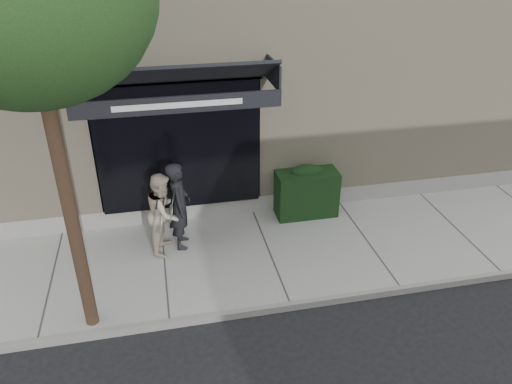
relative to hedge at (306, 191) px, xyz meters
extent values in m
plane|color=black|center=(-1.10, -1.25, -0.66)|extent=(80.00, 80.00, 0.00)
cube|color=#979692|center=(-1.10, -1.25, -0.60)|extent=(20.00, 3.00, 0.12)
cube|color=gray|center=(-1.10, -2.80, -0.59)|extent=(20.00, 0.10, 0.14)
cube|color=#C5B696|center=(-1.10, 3.75, 2.09)|extent=(14.00, 7.00, 5.50)
cube|color=gray|center=(-1.10, 0.45, -0.41)|extent=(14.02, 0.42, 0.50)
cube|color=black|center=(-2.60, 0.30, 1.14)|extent=(3.20, 0.30, 2.60)
cube|color=gray|center=(-4.20, 0.45, 1.14)|extent=(0.08, 0.40, 2.60)
cube|color=gray|center=(-1.00, 0.45, 1.14)|extent=(0.08, 0.40, 2.60)
cube|color=gray|center=(-2.60, 0.45, 2.48)|extent=(3.36, 0.40, 0.12)
cube|color=black|center=(-2.60, -0.25, 2.74)|extent=(3.60, 1.03, 0.55)
cube|color=black|center=(-2.60, -0.75, 2.35)|extent=(3.60, 0.05, 0.30)
cube|color=white|center=(-2.60, -0.78, 2.35)|extent=(2.20, 0.01, 0.10)
cube|color=black|center=(-4.38, -0.25, 2.66)|extent=(0.04, 1.00, 0.45)
cube|color=black|center=(-0.82, -0.25, 2.66)|extent=(0.04, 1.00, 0.45)
cube|color=black|center=(0.00, 0.00, -0.04)|extent=(1.30, 0.70, 1.00)
ellipsoid|color=black|center=(0.00, 0.00, 0.46)|extent=(0.71, 0.38, 0.27)
cylinder|color=black|center=(-4.30, -2.55, 1.74)|extent=(0.20, 0.20, 4.80)
imported|color=black|center=(-2.72, -0.67, 0.34)|extent=(0.47, 0.67, 1.76)
torus|color=silver|center=(-2.90, -0.89, 0.31)|extent=(0.11, 0.31, 0.30)
cylinder|color=silver|center=(-2.90, -0.89, 0.31)|extent=(0.08, 0.27, 0.26)
cylinder|color=silver|center=(-2.90, -0.89, 0.31)|extent=(0.18, 0.03, 0.06)
cylinder|color=black|center=(-2.90, -0.89, 0.31)|extent=(0.20, 0.04, 0.08)
torus|color=silver|center=(-3.12, -1.00, 0.19)|extent=(0.15, 0.32, 0.30)
cylinder|color=silver|center=(-3.12, -1.00, 0.19)|extent=(0.12, 0.28, 0.26)
cylinder|color=silver|center=(-3.12, -1.00, 0.19)|extent=(0.18, 0.05, 0.07)
cylinder|color=black|center=(-3.12, -1.00, 0.19)|extent=(0.20, 0.07, 0.08)
imported|color=#C4B49D|center=(-3.02, -0.75, 0.27)|extent=(0.81, 0.93, 1.61)
torus|color=silver|center=(-3.20, -1.04, 0.22)|extent=(0.08, 0.30, 0.30)
cylinder|color=silver|center=(-3.20, -1.04, 0.22)|extent=(0.05, 0.27, 0.27)
cylinder|color=silver|center=(-3.20, -1.04, 0.22)|extent=(0.18, 0.02, 0.05)
cylinder|color=black|center=(-3.20, -1.04, 0.22)|extent=(0.20, 0.03, 0.07)
camera|label=1|loc=(-3.00, -8.96, 5.08)|focal=35.00mm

